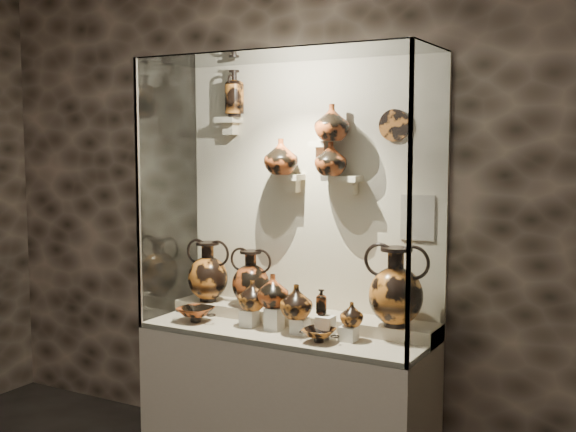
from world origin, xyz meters
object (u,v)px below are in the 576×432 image
object	(u,v)px
kylix_right	(319,334)
ovoid_vase_b	(332,122)
lekythos_tall	(235,90)
amphora_left	(208,271)
ovoid_vase_c	(331,159)
kylix_left	(196,313)
amphora_mid	(251,278)
amphora_right	(396,287)
jug_c	(296,301)
lekythos_small	(322,300)
jug_b	(273,291)
jug_e	(352,314)
jug_a	(253,295)
ovoid_vase_a	(281,156)

from	to	relation	value
kylix_right	ovoid_vase_b	size ratio (longest dim) A/B	1.07
kylix_right	lekythos_tall	distance (m)	1.61
amphora_left	ovoid_vase_c	distance (m)	1.11
kylix_left	lekythos_tall	xyz separation A→B (m)	(0.07, 0.33, 1.35)
amphora_mid	lekythos_tall	bearing A→B (deg)	172.05
amphora_right	lekythos_tall	world-z (taller)	lekythos_tall
kylix_right	ovoid_vase_b	xyz separation A→B (m)	(-0.10, 0.34, 1.15)
kylix_left	ovoid_vase_c	world-z (taller)	ovoid_vase_c
jug_c	lekythos_small	size ratio (longest dim) A/B	1.18
jug_b	jug_e	size ratio (longest dim) A/B	1.44
jug_e	lekythos_small	world-z (taller)	lekythos_small
jug_c	kylix_right	bearing A→B (deg)	-20.27
jug_a	kylix_left	distance (m)	0.39
amphora_mid	amphora_right	bearing A→B (deg)	12.79
jug_b	jug_e	bearing A→B (deg)	-6.69
amphora_right	ovoid_vase_c	distance (m)	0.82
lekythos_small	ovoid_vase_c	bearing A→B (deg)	111.03
kylix_left	ovoid_vase_b	bearing A→B (deg)	6.26
lekythos_tall	kylix_right	bearing A→B (deg)	-31.35
kylix_right	lekythos_small	bearing A→B (deg)	116.52
jug_b	ovoid_vase_b	xyz separation A→B (m)	(0.26, 0.22, 0.97)
amphora_mid	jug_e	xyz separation A→B (m)	(0.77, -0.19, -0.10)
amphora_mid	jug_a	distance (m)	0.24
amphora_right	jug_b	bearing A→B (deg)	-154.27
jug_a	lekythos_small	distance (m)	0.45
jug_b	lekythos_tall	xyz separation A→B (m)	(-0.42, 0.25, 1.17)
ovoid_vase_a	ovoid_vase_c	bearing A→B (deg)	13.04
amphora_left	kylix_right	xyz separation A→B (m)	(0.94, -0.29, -0.22)
jug_e	jug_a	bearing A→B (deg)	173.47
jug_b	jug_c	xyz separation A→B (m)	(0.17, -0.03, -0.04)
kylix_left	kylix_right	distance (m)	0.85
jug_b	kylix_right	world-z (taller)	jug_b
jug_b	kylix_left	bearing A→B (deg)	-177.26
jug_a	kylix_left	xyz separation A→B (m)	(-0.36, -0.07, -0.13)
amphora_mid	kylix_right	xyz separation A→B (m)	(0.63, -0.30, -0.20)
ovoid_vase_c	ovoid_vase_a	bearing A→B (deg)	-166.85
jug_a	jug_e	bearing A→B (deg)	6.67
lekythos_small	amphora_left	bearing A→B (deg)	175.93
amphora_mid	lekythos_small	xyz separation A→B (m)	(0.58, -0.19, -0.04)
jug_c	jug_e	size ratio (longest dim) A/B	1.45
ovoid_vase_c	jug_c	bearing A→B (deg)	-96.34
jug_a	kylix_right	xyz separation A→B (m)	(0.49, -0.11, -0.14)
ovoid_vase_b	lekythos_tall	bearing A→B (deg)	168.05
jug_e	lekythos_tall	distance (m)	1.57
amphora_left	ovoid_vase_a	distance (m)	0.89
lekythos_small	jug_a	bearing A→B (deg)	-171.96
lekythos_small	kylix_left	size ratio (longest dim) A/B	0.61
kylix_right	ovoid_vase_c	bearing A→B (deg)	111.95
lekythos_small	ovoid_vase_b	world-z (taller)	ovoid_vase_b
jug_b	lekythos_small	distance (m)	0.31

